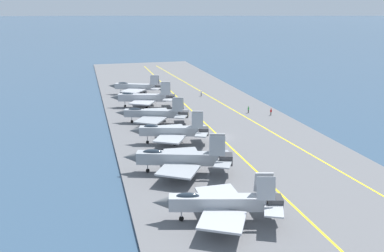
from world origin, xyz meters
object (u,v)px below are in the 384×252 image
(parked_jet_sixth, at_px, (137,87))
(crew_red_vest, at_px, (271,112))
(parked_jet_fourth, at_px, (154,114))
(parked_jet_third, at_px, (171,131))
(parked_jet_nearest, at_px, (220,203))
(parked_jet_fifth, at_px, (144,97))
(parked_jet_second, at_px, (179,158))
(crew_white_vest, at_px, (201,93))
(crew_green_vest, at_px, (248,109))

(parked_jet_sixth, height_order, crew_red_vest, parked_jet_sixth)
(parked_jet_fourth, distance_m, parked_jet_sixth, 31.01)
(parked_jet_fourth, bearing_deg, parked_jet_third, -176.96)
(parked_jet_nearest, relative_size, parked_jet_fifth, 0.95)
(crew_red_vest, bearing_deg, parked_jet_second, 134.07)
(crew_white_vest, bearing_deg, parked_jet_third, 155.98)
(crew_red_vest, height_order, crew_white_vest, crew_white_vest)
(parked_jet_second, distance_m, parked_jet_third, 14.30)
(parked_jet_third, bearing_deg, parked_jet_second, 173.26)
(parked_jet_nearest, xyz_separation_m, parked_jet_third, (29.93, -0.34, 0.07))
(parked_jet_nearest, height_order, parked_jet_sixth, parked_jet_nearest)
(parked_jet_fifth, bearing_deg, parked_jet_sixth, -0.86)
(parked_jet_second, height_order, crew_white_vest, parked_jet_second)
(parked_jet_fourth, bearing_deg, crew_green_vest, -83.50)
(crew_green_vest, bearing_deg, crew_white_vest, 15.22)
(parked_jet_second, height_order, parked_jet_fourth, parked_jet_second)
(parked_jet_nearest, bearing_deg, crew_green_vest, -26.39)
(crew_red_vest, bearing_deg, parked_jet_nearest, 147.61)
(crew_green_vest, bearing_deg, parked_jet_fifth, 62.50)
(parked_jet_sixth, bearing_deg, parked_jet_nearest, -179.93)
(parked_jet_second, bearing_deg, crew_white_vest, -19.71)
(parked_jet_fourth, xyz_separation_m, crew_white_vest, (24.19, -18.17, -1.25))
(crew_green_vest, height_order, crew_white_vest, crew_white_vest)
(parked_jet_fifth, bearing_deg, parked_jet_third, -178.70)
(parked_jet_sixth, distance_m, crew_white_vest, 19.13)
(parked_jet_third, bearing_deg, crew_white_vest, -24.02)
(parked_jet_nearest, relative_size, parked_jet_sixth, 0.97)
(parked_jet_sixth, bearing_deg, parked_jet_second, 178.82)
(parked_jet_second, xyz_separation_m, parked_jet_third, (14.21, -1.68, 0.05))
(parked_jet_third, xyz_separation_m, crew_white_vest, (39.01, -17.38, -1.59))
(parked_jet_fourth, height_order, parked_jet_sixth, parked_jet_fourth)
(parked_jet_third, relative_size, parked_jet_fifth, 0.90)
(parked_jet_fifth, xyz_separation_m, crew_green_vest, (-12.44, -23.90, -1.68))
(parked_jet_third, height_order, crew_green_vest, parked_jet_third)
(parked_jet_sixth, bearing_deg, crew_white_vest, -110.92)
(parked_jet_nearest, relative_size, crew_green_vest, 9.36)
(parked_jet_nearest, height_order, crew_green_vest, parked_jet_nearest)
(parked_jet_fifth, bearing_deg, parked_jet_nearest, -179.68)
(parked_jet_fifth, height_order, crew_red_vest, parked_jet_fifth)
(parked_jet_second, distance_m, crew_white_vest, 56.54)
(parked_jet_fourth, height_order, crew_red_vest, parked_jet_fourth)
(crew_white_vest, bearing_deg, crew_red_vest, -157.58)
(parked_jet_nearest, distance_m, parked_jet_second, 15.78)
(parked_jet_third, xyz_separation_m, parked_jet_sixth, (45.82, 0.44, -0.15))
(crew_green_vest, xyz_separation_m, crew_white_vest, (21.46, 5.84, 0.04))
(parked_jet_second, height_order, parked_jet_fifth, parked_jet_fifth)
(parked_jet_third, bearing_deg, crew_green_vest, -52.92)
(parked_jet_third, distance_m, parked_jet_fourth, 14.84)
(crew_red_vest, bearing_deg, parked_jet_third, 117.14)
(parked_jet_second, distance_m, parked_jet_fifth, 44.21)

